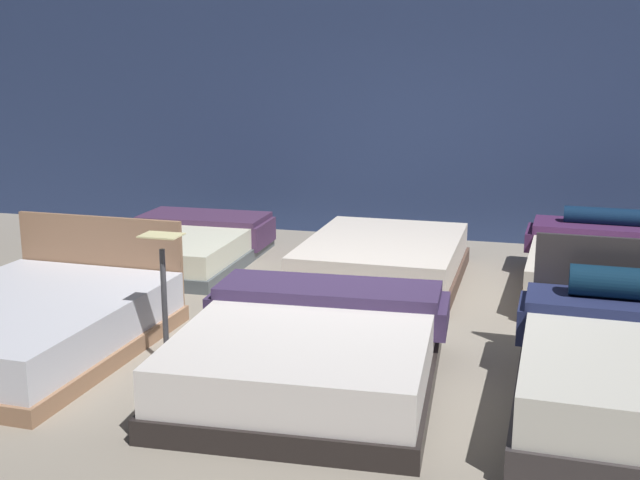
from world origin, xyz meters
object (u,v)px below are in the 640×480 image
bed_5 (613,269)px  bed_3 (184,246)px  bed_1 (310,353)px  bed_0 (28,324)px  price_sign (165,316)px  bed_4 (383,260)px

bed_5 → bed_3: bearing=-177.1°
bed_3 → bed_1: bearing=-52.7°
bed_0 → price_sign: size_ratio=2.26×
bed_0 → bed_4: bearing=51.1°
price_sign → bed_4: bearing=66.9°
bed_0 → bed_5: 5.14m
bed_1 → price_sign: 1.11m
bed_0 → bed_5: bed_0 is taller
bed_0 → bed_3: size_ratio=1.04×
bed_0 → bed_4: 3.41m
bed_4 → bed_1: bearing=-89.4°
bed_0 → bed_3: bed_0 is taller
bed_3 → bed_5: bearing=-1.1°
bed_4 → bed_3: bearing=177.1°
bed_5 → bed_1: bearing=-124.6°
bed_1 → bed_5: size_ratio=0.94×
bed_5 → price_sign: bearing=-137.4°
bed_0 → price_sign: price_sign is taller
price_sign → bed_5: bearing=39.7°
bed_3 → bed_4: 2.21m
bed_0 → bed_1: bearing=-0.2°
bed_0 → price_sign: (1.11, 0.04, 0.15)m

